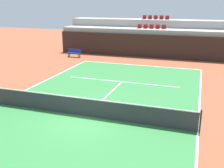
# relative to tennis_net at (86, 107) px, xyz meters

# --- Properties ---
(ground_plane) EXTENTS (80.00, 80.00, 0.00)m
(ground_plane) POSITION_rel_tennis_net_xyz_m (0.00, 0.00, -0.51)
(ground_plane) COLOR brown
(court_surface) EXTENTS (11.00, 24.00, 0.01)m
(court_surface) POSITION_rel_tennis_net_xyz_m (0.00, 0.00, -0.50)
(court_surface) COLOR #2D7238
(court_surface) RESTS_ON ground_plane
(baseline_far) EXTENTS (11.00, 0.10, 0.00)m
(baseline_far) POSITION_rel_tennis_net_xyz_m (0.00, 11.95, -0.50)
(baseline_far) COLOR white
(baseline_far) RESTS_ON court_surface
(sideline_right) EXTENTS (0.10, 24.00, 0.00)m
(sideline_right) POSITION_rel_tennis_net_xyz_m (5.45, 0.00, -0.50)
(sideline_right) COLOR white
(sideline_right) RESTS_ON court_surface
(service_line_far) EXTENTS (8.26, 0.10, 0.00)m
(service_line_far) POSITION_rel_tennis_net_xyz_m (0.00, 6.40, -0.50)
(service_line_far) COLOR white
(service_line_far) RESTS_ON court_surface
(centre_service_line) EXTENTS (0.10, 6.40, 0.00)m
(centre_service_line) POSITION_rel_tennis_net_xyz_m (0.00, 3.20, -0.50)
(centre_service_line) COLOR white
(centre_service_line) RESTS_ON court_surface
(back_wall) EXTENTS (19.89, 0.30, 2.39)m
(back_wall) POSITION_rel_tennis_net_xyz_m (0.00, 15.91, 0.69)
(back_wall) COLOR black
(back_wall) RESTS_ON ground_plane
(stands_tier_lower) EXTENTS (19.89, 2.40, 2.84)m
(stands_tier_lower) POSITION_rel_tennis_net_xyz_m (0.00, 17.26, 0.91)
(stands_tier_lower) COLOR #9E9E99
(stands_tier_lower) RESTS_ON ground_plane
(stands_tier_upper) EXTENTS (19.89, 2.40, 3.69)m
(stands_tier_upper) POSITION_rel_tennis_net_xyz_m (0.00, 19.66, 1.33)
(stands_tier_upper) COLOR #9E9E99
(stands_tier_upper) RESTS_ON ground_plane
(seating_row_lower) EXTENTS (3.06, 0.44, 0.44)m
(seating_row_lower) POSITION_rel_tennis_net_xyz_m (-0.00, 17.35, 2.46)
(seating_row_lower) COLOR maroon
(seating_row_lower) RESTS_ON stands_tier_lower
(seating_row_upper) EXTENTS (3.06, 0.44, 0.44)m
(seating_row_upper) POSITION_rel_tennis_net_xyz_m (-0.00, 19.75, 3.30)
(seating_row_upper) COLOR maroon
(seating_row_upper) RESTS_ON stands_tier_upper
(tennis_net) EXTENTS (11.08, 0.08, 1.07)m
(tennis_net) POSITION_rel_tennis_net_xyz_m (0.00, 0.00, 0.00)
(tennis_net) COLOR black
(tennis_net) RESTS_ON court_surface
(player_bench) EXTENTS (1.50, 0.40, 0.85)m
(player_bench) POSITION_rel_tennis_net_xyz_m (-7.39, 13.59, -0.00)
(player_bench) COLOR navy
(player_bench) RESTS_ON ground_plane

